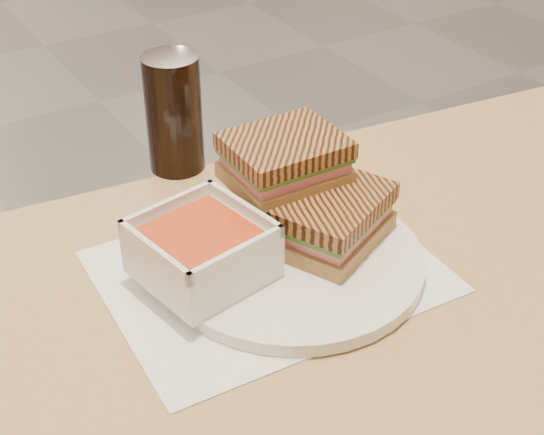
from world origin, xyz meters
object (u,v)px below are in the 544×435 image
panini_lower (327,217)px  cola_glass (174,114)px  plate (293,260)px  main_table (389,385)px  soup_bowl (202,252)px

panini_lower → cola_glass: 0.26m
plate → panini_lower: panini_lower is taller
panini_lower → main_table: bearing=-86.0°
main_table → soup_bowl: (-0.15, 0.13, 0.16)m
soup_bowl → cola_glass: (0.09, 0.24, 0.03)m
cola_glass → main_table: bearing=-79.8°
plate → cola_glass: size_ratio=1.85×
panini_lower → cola_glass: size_ratio=1.05×
soup_bowl → panini_lower: soup_bowl is taller
main_table → panini_lower: (-0.01, 0.12, 0.16)m
main_table → soup_bowl: bearing=139.1°
panini_lower → plate: bearing=-173.0°
main_table → panini_lower: 0.20m
main_table → panini_lower: bearing=94.0°
plate → cola_glass: 0.27m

